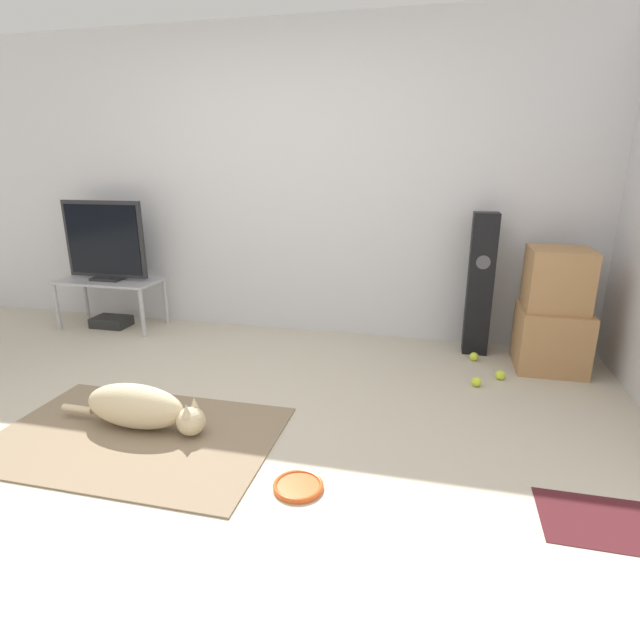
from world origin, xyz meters
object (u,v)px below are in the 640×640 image
at_px(tv_stand, 110,286).
at_px(floor_speaker, 480,285).
at_px(tennis_ball_loose_on_carpet, 474,357).
at_px(tennis_ball_near_speaker, 476,382).
at_px(cardboard_box_lower, 551,339).
at_px(game_console, 112,322).
at_px(cardboard_box_upper, 557,279).
at_px(tv, 104,242).
at_px(tennis_ball_by_boxes, 500,375).
at_px(dog, 141,408).
at_px(frisbee, 298,486).

bearing_deg(tv_stand, floor_speaker, 1.81).
bearing_deg(tennis_ball_loose_on_carpet, tennis_ball_near_speaker, -91.18).
height_order(cardboard_box_lower, game_console, cardboard_box_lower).
bearing_deg(tennis_ball_near_speaker, cardboard_box_upper, 43.25).
bearing_deg(tv, game_console, -156.72).
bearing_deg(tennis_ball_by_boxes, tv_stand, 172.62).
relative_size(cardboard_box_upper, tennis_ball_by_boxes, 6.61).
xyz_separation_m(floor_speaker, tv, (-3.23, -0.10, 0.24)).
xyz_separation_m(dog, tennis_ball_loose_on_carpet, (1.90, 1.52, -0.10)).
height_order(tv_stand, tennis_ball_by_boxes, tv_stand).
distance_m(cardboard_box_lower, tennis_ball_near_speaker, 0.74).
height_order(dog, cardboard_box_lower, cardboard_box_lower).
bearing_deg(tennis_ball_loose_on_carpet, frisbee, -115.59).
height_order(cardboard_box_lower, tv, tv).
distance_m(dog, tennis_ball_by_boxes, 2.38).
bearing_deg(frisbee, game_console, 140.47).
xyz_separation_m(tv_stand, game_console, (-0.03, -0.01, -0.34)).
bearing_deg(tennis_ball_loose_on_carpet, cardboard_box_lower, -0.67).
height_order(floor_speaker, tennis_ball_near_speaker, floor_speaker).
bearing_deg(floor_speaker, tennis_ball_near_speaker, -91.71).
bearing_deg(tennis_ball_near_speaker, cardboard_box_lower, 41.69).
distance_m(cardboard_box_upper, tv_stand, 3.75).
distance_m(tennis_ball_by_boxes, tennis_ball_loose_on_carpet, 0.36).
bearing_deg(floor_speaker, game_console, -178.06).
height_order(cardboard_box_upper, tennis_ball_by_boxes, cardboard_box_upper).
bearing_deg(floor_speaker, tv, -178.24).
xyz_separation_m(floor_speaker, tv_stand, (-3.23, -0.10, -0.16)).
distance_m(frisbee, game_console, 3.06).
bearing_deg(cardboard_box_lower, dog, -147.93).
bearing_deg(tennis_ball_near_speaker, frisbee, -122.65).
relative_size(tennis_ball_by_boxes, game_console, 0.20).
bearing_deg(floor_speaker, frisbee, -113.48).
height_order(dog, tennis_ball_loose_on_carpet, dog).
relative_size(tv_stand, tennis_ball_by_boxes, 14.01).
bearing_deg(tennis_ball_near_speaker, tennis_ball_by_boxes, 42.47).
bearing_deg(tv, tennis_ball_loose_on_carpet, -2.04).
xyz_separation_m(tv, game_console, (-0.03, -0.01, -0.75)).
bearing_deg(tennis_ball_loose_on_carpet, tv_stand, 178.01).
xyz_separation_m(dog, cardboard_box_lower, (2.42, 1.52, 0.09)).
xyz_separation_m(tennis_ball_by_boxes, tennis_ball_near_speaker, (-0.17, -0.16, 0.00)).
bearing_deg(cardboard_box_upper, tennis_ball_near_speaker, -136.75).
xyz_separation_m(cardboard_box_lower, floor_speaker, (-0.51, 0.22, 0.33)).
distance_m(frisbee, tennis_ball_loose_on_carpet, 2.05).
height_order(dog, tv, tv).
xyz_separation_m(dog, tennis_ball_by_boxes, (2.06, 1.20, -0.10)).
xyz_separation_m(floor_speaker, game_console, (-3.26, -0.11, -0.51)).
bearing_deg(cardboard_box_upper, tennis_ball_by_boxes, -136.39).
bearing_deg(tennis_ball_near_speaker, tennis_ball_loose_on_carpet, 88.82).
relative_size(frisbee, tv_stand, 0.26).
distance_m(tennis_ball_near_speaker, tennis_ball_loose_on_carpet, 0.48).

